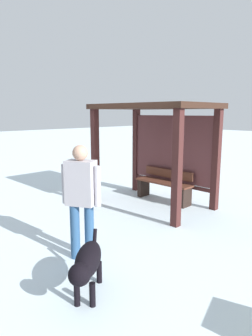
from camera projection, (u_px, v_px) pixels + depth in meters
ground_plane at (152, 204)px, 7.09m from camera, size 60.00×60.00×0.00m
bus_shelter at (159, 129)px, 6.92m from camera, size 2.67×1.71×2.33m
bench_left_inside at (164, 186)px, 7.33m from camera, size 1.49×0.40×0.77m
person_walking at (81, 193)px, 4.35m from camera, size 0.57×0.43×1.69m
dog at (87, 263)px, 3.47m from camera, size 0.79×0.87×0.63m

